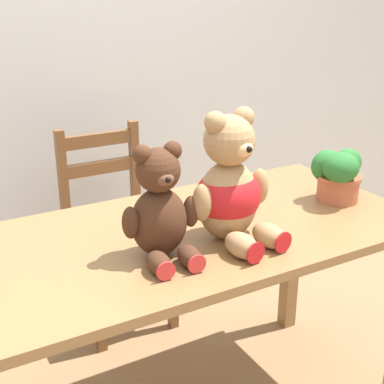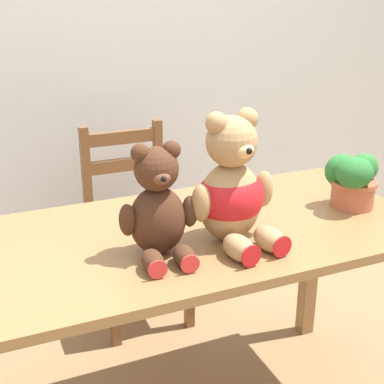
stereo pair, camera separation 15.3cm
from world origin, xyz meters
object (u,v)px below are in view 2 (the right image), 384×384
at_px(wooden_chair_behind, 134,224).
at_px(teddy_bear_left, 158,208).
at_px(teddy_bear_right, 232,191).
at_px(potted_plant, 353,179).

relative_size(wooden_chair_behind, teddy_bear_left, 2.76).
bearing_deg(wooden_chair_behind, teddy_bear_right, 91.92).
bearing_deg(wooden_chair_behind, potted_plant, 122.17).
bearing_deg(potted_plant, teddy_bear_left, -174.49).
height_order(teddy_bear_left, potted_plant, teddy_bear_left).
distance_m(teddy_bear_left, teddy_bear_right, 0.23).
distance_m(teddy_bear_right, potted_plant, 0.51).
relative_size(teddy_bear_left, teddy_bear_right, 0.83).
xyz_separation_m(teddy_bear_right, potted_plant, (0.50, 0.07, -0.06)).
distance_m(wooden_chair_behind, teddy_bear_right, 1.04).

